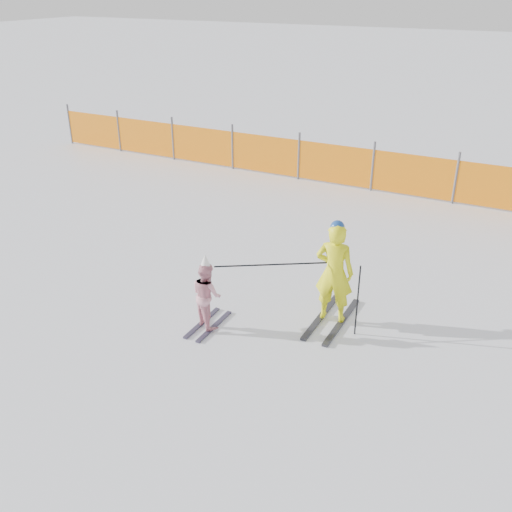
{
  "coord_description": "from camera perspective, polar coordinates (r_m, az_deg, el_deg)",
  "views": [
    {
      "loc": [
        3.6,
        -6.46,
        4.82
      ],
      "look_at": [
        0.0,
        0.5,
        1.0
      ],
      "focal_mm": 40.0,
      "sensor_mm": 36.0,
      "label": 1
    }
  ],
  "objects": [
    {
      "name": "ground",
      "position": [
        8.83,
        -1.5,
        -7.12
      ],
      "size": [
        120.0,
        120.0,
        0.0
      ],
      "primitive_type": "plane",
      "color": "white",
      "rests_on": "ground"
    },
    {
      "name": "adult",
      "position": [
        8.65,
        7.84,
        -1.68
      ],
      "size": [
        0.63,
        1.47,
        1.69
      ],
      "color": "black",
      "rests_on": "ground"
    },
    {
      "name": "child",
      "position": [
        8.61,
        -4.95,
        -3.81
      ],
      "size": [
        0.63,
        0.95,
        1.22
      ],
      "color": "black",
      "rests_on": "ground"
    },
    {
      "name": "ski_poles",
      "position": [
        8.43,
        5.01,
        -2.34
      ],
      "size": [
        2.0,
        0.91,
        1.15
      ],
      "color": "black",
      "rests_on": "ground"
    },
    {
      "name": "safety_fence",
      "position": [
        14.99,
        7.0,
        9.26
      ],
      "size": [
        17.69,
        0.06,
        1.25
      ],
      "color": "#595960",
      "rests_on": "ground"
    }
  ]
}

